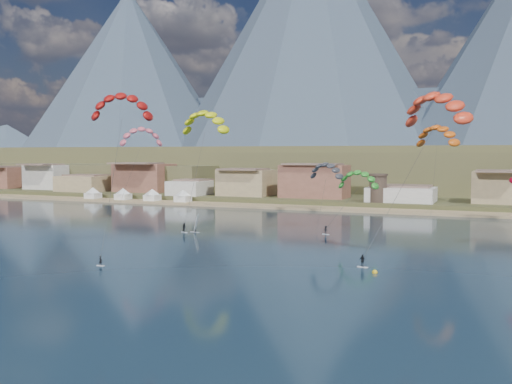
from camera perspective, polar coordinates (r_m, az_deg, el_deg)
ground at (r=71.19m, az=-10.31°, el=-9.65°), size 2400.00×2400.00×0.00m
beach at (r=168.91m, az=9.90°, el=-1.77°), size 2200.00×12.00×0.90m
land at (r=619.12m, az=19.56°, el=2.06°), size 2200.00×900.00×4.00m
foothills at (r=290.71m, az=19.98°, el=2.12°), size 940.00×210.00×18.00m
mountain_ridge at (r=893.03m, az=19.91°, el=12.20°), size 2060.00×480.00×400.00m
town at (r=196.20m, az=-0.43°, el=1.33°), size 400.00×24.00×12.00m
watchtower at (r=175.20m, az=12.12°, el=0.41°), size 5.82×5.82×8.60m
beach_tents at (r=200.20m, az=-11.85°, el=0.06°), size 43.40×6.40×5.00m
kitesurfer_red at (r=97.11m, az=-13.30°, el=8.70°), size 11.28×15.09×28.02m
kitesurfer_yellow at (r=134.67m, az=-5.15°, el=7.29°), size 13.20×18.61×29.19m
kitesurfer_orange at (r=91.37m, az=17.61°, el=8.39°), size 16.10×14.75×27.82m
kitesurfer_green at (r=128.77m, az=10.15°, el=1.48°), size 9.76×15.62×16.60m
distant_kite_pink at (r=139.27m, az=-11.43°, el=5.76°), size 10.59×9.88×24.47m
distant_kite_dark at (r=125.79m, az=7.04°, el=2.40°), size 8.85×6.75×16.45m
distant_kite_orange at (r=122.07m, az=17.69°, el=5.71°), size 10.58×8.70×23.89m
windsurfer at (r=121.03m, az=-6.09°, el=-3.46°), size 2.26×2.49×3.87m
buoy at (r=81.33m, az=11.81°, el=-7.88°), size 0.74×0.74×0.74m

